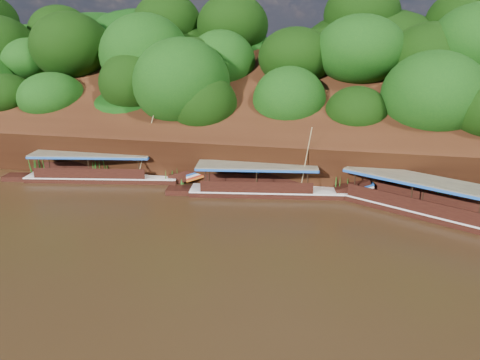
{
  "coord_description": "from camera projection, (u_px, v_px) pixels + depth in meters",
  "views": [
    {
      "loc": [
        6.19,
        -24.86,
        11.33
      ],
      "look_at": [
        -1.25,
        7.0,
        1.39
      ],
      "focal_mm": 35.0,
      "sensor_mm": 36.0,
      "label": 1
    }
  ],
  "objects": [
    {
      "name": "boat_2",
      "position": [
        112.0,
        174.0,
        38.68
      ],
      "size": [
        14.95,
        4.63,
        5.92
      ],
      "rotation": [
        0.0,
        0.0,
        0.19
      ],
      "color": "black",
      "rests_on": "ground"
    },
    {
      "name": "ground",
      "position": [
        234.0,
        237.0,
        27.81
      ],
      "size": [
        160.0,
        160.0,
        0.0
      ],
      "primitive_type": "plane",
      "color": "black",
      "rests_on": "ground"
    },
    {
      "name": "reeds",
      "position": [
        212.0,
        174.0,
        37.32
      ],
      "size": [
        49.45,
        2.12,
        2.08
      ],
      "color": "#1D681A",
      "rests_on": "ground"
    },
    {
      "name": "boat_0",
      "position": [
        440.0,
        211.0,
        30.49
      ],
      "size": [
        14.15,
        9.2,
        5.94
      ],
      "rotation": [
        0.0,
        0.0,
        -0.52
      ],
      "color": "black",
      "rests_on": "ground"
    },
    {
      "name": "boat_1",
      "position": [
        275.0,
        188.0,
        35.15
      ],
      "size": [
        13.67,
        4.15,
        5.86
      ],
      "rotation": [
        0.0,
        0.0,
        0.17
      ],
      "color": "black",
      "rests_on": "ground"
    },
    {
      "name": "riverbank",
      "position": [
        286.0,
        133.0,
        48.44
      ],
      "size": [
        120.0,
        30.06,
        19.4
      ],
      "color": "black",
      "rests_on": "ground"
    }
  ]
}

